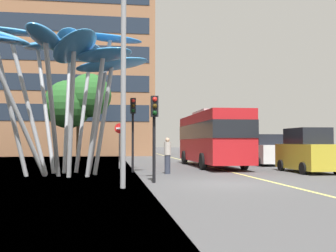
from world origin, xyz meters
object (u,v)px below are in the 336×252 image
object	(u,v)px
traffic_light_kerb_near	(154,120)
car_parked_mid	(307,152)
traffic_light_kerb_far	(133,119)
red_bus	(212,136)
car_parked_far	(264,151)
pedestrian	(167,156)
leaf_sculpture	(61,54)
no_entry_sign	(120,139)
street_lamp	(133,30)

from	to	relation	value
traffic_light_kerb_near	car_parked_mid	distance (m)	9.62
traffic_light_kerb_near	traffic_light_kerb_far	xyz separation A→B (m)	(-0.52, 5.69, 0.36)
red_bus	traffic_light_kerb_near	distance (m)	11.14
traffic_light_kerb_far	car_parked_far	size ratio (longest dim) A/B	0.88
car_parked_mid	pedestrian	xyz separation A→B (m)	(-7.29, 0.11, -0.16)
leaf_sculpture	pedestrian	size ratio (longest dim) A/B	5.73
leaf_sculpture	pedestrian	bearing A→B (deg)	-0.88
red_bus	car_parked_mid	distance (m)	6.77
car_parked_far	no_entry_sign	size ratio (longest dim) A/B	1.63
red_bus	no_entry_sign	world-z (taller)	red_bus
no_entry_sign	red_bus	bearing A→B (deg)	10.43
car_parked_mid	no_entry_sign	world-z (taller)	no_entry_sign
traffic_light_kerb_far	no_entry_sign	bearing A→B (deg)	100.61
pedestrian	no_entry_sign	xyz separation A→B (m)	(-2.27, 4.43, 0.88)
car_parked_mid	car_parked_far	bearing A→B (deg)	86.86
traffic_light_kerb_far	street_lamp	bearing A→B (deg)	-93.19
red_bus	leaf_sculpture	world-z (taller)	leaf_sculpture
leaf_sculpture	no_entry_sign	distance (m)	6.63
traffic_light_kerb_near	traffic_light_kerb_far	bearing A→B (deg)	95.23
red_bus	car_parked_mid	xyz separation A→B (m)	(3.67, -5.62, -0.89)
traffic_light_kerb_near	car_parked_mid	xyz separation A→B (m)	(8.43, 4.44, -1.36)
traffic_light_kerb_far	car_parked_mid	xyz separation A→B (m)	(8.95, -1.25, -1.72)
traffic_light_kerb_far	no_entry_sign	distance (m)	3.49
leaf_sculpture	no_entry_sign	bearing A→B (deg)	56.27
street_lamp	no_entry_sign	world-z (taller)	street_lamp
pedestrian	street_lamp	bearing A→B (deg)	-108.49
traffic_light_kerb_near	street_lamp	size ratio (longest dim) A/B	0.38
red_bus	traffic_light_kerb_near	world-z (taller)	red_bus
car_parked_mid	car_parked_far	size ratio (longest dim) A/B	0.96
car_parked_mid	car_parked_far	world-z (taller)	car_parked_mid
car_parked_far	pedestrian	xyz separation A→B (m)	(-7.68, -6.89, -0.09)
red_bus	car_parked_far	xyz separation A→B (m)	(4.05, 1.37, -0.97)
car_parked_mid	street_lamp	world-z (taller)	street_lamp
no_entry_sign	traffic_light_kerb_far	bearing A→B (deg)	-79.39
car_parked_mid	traffic_light_kerb_near	bearing A→B (deg)	-152.23
street_lamp	pedestrian	bearing A→B (deg)	71.51
street_lamp	no_entry_sign	xyz separation A→B (m)	(-0.21, 10.59, -3.63)
leaf_sculpture	car_parked_far	size ratio (longest dim) A/B	2.33
traffic_light_kerb_far	car_parked_far	world-z (taller)	traffic_light_kerb_far
red_bus	leaf_sculpture	xyz separation A→B (m)	(-8.80, -5.44, 3.90)
traffic_light_kerb_near	pedestrian	bearing A→B (deg)	76.00
pedestrian	car_parked_mid	bearing A→B (deg)	-0.83
street_lamp	pedestrian	xyz separation A→B (m)	(2.06, 6.16, -4.51)
pedestrian	red_bus	bearing A→B (deg)	56.72
street_lamp	red_bus	bearing A→B (deg)	64.05
car_parked_far	no_entry_sign	xyz separation A→B (m)	(-9.94, -2.46, 0.80)
traffic_light_kerb_far	car_parked_far	distance (m)	11.10
street_lamp	pedestrian	world-z (taller)	street_lamp
no_entry_sign	traffic_light_kerb_near	bearing A→B (deg)	-82.79
traffic_light_kerb_near	car_parked_mid	bearing A→B (deg)	27.77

